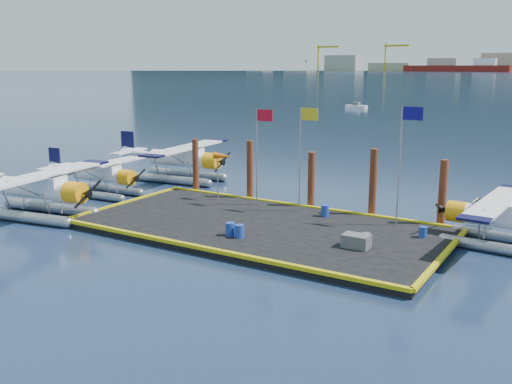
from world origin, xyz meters
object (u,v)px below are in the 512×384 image
Objects in this scene: flagpole_yellow at (303,144)px; flagpole_blue at (404,148)px; drum_2 at (366,238)px; windsock at (223,157)px; drum_4 at (423,232)px; piling_3 at (373,185)px; seaplane_a at (40,192)px; seaplane_b at (102,177)px; seaplane_d at (503,221)px; drum_1 at (239,231)px; drum_5 at (325,211)px; drum_3 at (230,229)px; piling_0 at (196,167)px; piling_2 at (311,182)px; piling_4 at (442,196)px; crate at (356,241)px; piling_1 at (250,172)px; flagpole_red at (260,142)px; seaplane_c at (183,161)px.

flagpole_blue reaches higher than flagpole_yellow.
drum_2 is 0.18× the size of windsock.
drum_4 is 0.13× the size of piling_3.
seaplane_a is 1.18× the size of seaplane_b.
seaplane_a reaches higher than seaplane_b.
seaplane_d reaches higher than drum_1.
seaplane_b is 22.40m from drum_4.
drum_5 reaches higher than drum_2.
drum_5 is at bearing -2.41° from windsock.
drum_3 reaches higher than drum_1.
flagpole_yellow reaches higher than piling_3.
flagpole_blue is at bearing -6.01° from piling_0.
flagpole_yellow reaches higher than piling_2.
piling_0 is (-3.47, 1.60, -1.23)m from windsock.
piling_4 is at bearing 0.00° from piling_0.
piling_4 is (2.42, 6.46, 1.28)m from crate.
crate is at bearing -103.44° from drum_2.
crate is at bearing -32.64° from piling_1.
windsock is at bearing -163.85° from piling_2.
flagpole_blue is (-5.19, -0.01, 3.29)m from seaplane_d.
flagpole_yellow is at bearing 87.21° from drum_1.
seaplane_d is at bearing -12.12° from piling_3.
flagpole_red reaches higher than piling_3.
piling_0 and piling_4 have the same top height.
seaplane_b is at bearing -170.95° from piling_4.
seaplane_c is 18.73× the size of drum_4.
drum_2 is 3.25m from drum_4.
crate is (-0.20, -0.85, 0.05)m from drum_2.
crate is 0.32× the size of piling_0.
flagpole_blue is at bearing 4.08° from drum_5.
flagpole_blue is at bearing 68.89° from seaplane_c.
drum_3 is at bearing -166.37° from crate.
drum_3 is 1.02× the size of drum_5.
flagpole_red reaches higher than crate.
seaplane_a reaches higher than drum_5.
drum_4 is 17.21m from piling_0.
seaplane_d is 15.99m from piling_1.
windsock reaches higher than drum_3.
drum_1 is at bearing 88.31° from seaplane_a.
seaplane_b is at bearing -177.34° from seaplane_a.
drum_1 is 7.48m from flagpole_yellow.
piling_3 is 1.07× the size of piling_4.
seaplane_d is at bearing 1.94° from drum_5.
piling_3 reaches higher than drum_5.
piling_2 is (2.79, 1.60, -2.50)m from flagpole_red.
drum_3 is at bearing -53.05° from windsock.
piling_1 is (-6.35, 1.91, 1.36)m from drum_5.
flagpole_blue is at bearing -36.07° from piling_3.
seaplane_a is 19.10m from crate.
seaplane_d is 11.61m from flagpole_yellow.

